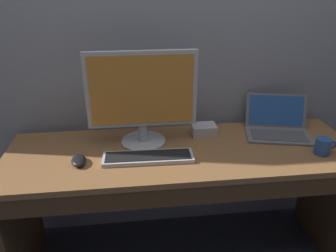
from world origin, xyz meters
name	(u,v)px	position (x,y,z in m)	size (l,w,h in m)	color
back_wall	(175,22)	(0.00, 0.35, 1.33)	(4.26, 0.04, 2.67)	gray
desk	(183,184)	(0.00, -0.02, 0.53)	(1.83, 0.59, 0.74)	olive
laptop_space_gray	(277,125)	(0.57, 0.14, 0.78)	(0.40, 0.36, 0.20)	slate
external_monitor	(142,96)	(-0.20, 0.09, 1.01)	(0.56, 0.24, 0.50)	#B7B7BC
wired_keyboard	(148,157)	(-0.19, -0.08, 0.75)	(0.45, 0.14, 0.02)	#BCBCC1
computer_mouse	(79,161)	(-0.52, -0.08, 0.76)	(0.07, 0.11, 0.04)	black
external_drive_box	(204,130)	(0.14, 0.17, 0.77)	(0.14, 0.10, 0.06)	silver
coffee_mug	(323,146)	(0.69, -0.12, 0.78)	(0.11, 0.08, 0.08)	#28519E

